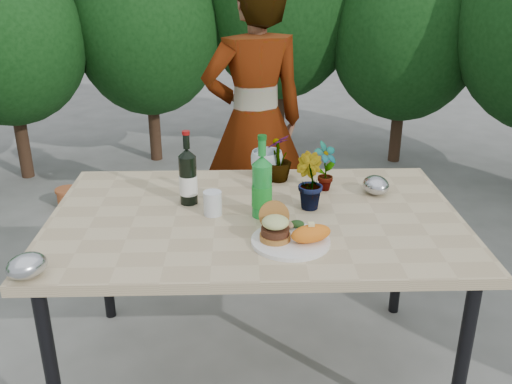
{
  "coord_description": "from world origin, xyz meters",
  "views": [
    {
      "loc": [
        -0.06,
        -2.02,
        1.7
      ],
      "look_at": [
        0.0,
        -0.08,
        0.88
      ],
      "focal_mm": 40.0,
      "sensor_mm": 36.0,
      "label": 1
    }
  ],
  "objects_px": {
    "person": "(255,122)",
    "patio_table": "(255,228)",
    "wine_bottle": "(188,177)",
    "dinner_plate": "(291,241)"
  },
  "relations": [
    {
      "from": "wine_bottle",
      "to": "person",
      "type": "distance_m",
      "value": 1.01
    },
    {
      "from": "person",
      "to": "dinner_plate",
      "type": "bearing_deg",
      "value": 79.06
    },
    {
      "from": "dinner_plate",
      "to": "wine_bottle",
      "type": "bearing_deg",
      "value": 136.86
    },
    {
      "from": "dinner_plate",
      "to": "person",
      "type": "relative_size",
      "value": 0.17
    },
    {
      "from": "person",
      "to": "patio_table",
      "type": "bearing_deg",
      "value": 73.74
    },
    {
      "from": "wine_bottle",
      "to": "person",
      "type": "bearing_deg",
      "value": 96.15
    },
    {
      "from": "patio_table",
      "to": "dinner_plate",
      "type": "distance_m",
      "value": 0.27
    },
    {
      "from": "patio_table",
      "to": "dinner_plate",
      "type": "xyz_separation_m",
      "value": [
        0.12,
        -0.24,
        0.06
      ]
    },
    {
      "from": "wine_bottle",
      "to": "patio_table",
      "type": "bearing_deg",
      "value": -1.5
    },
    {
      "from": "wine_bottle",
      "to": "dinner_plate",
      "type": "bearing_deg",
      "value": -20.08
    }
  ]
}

